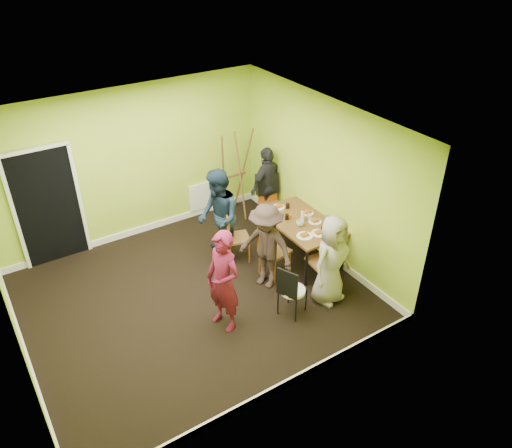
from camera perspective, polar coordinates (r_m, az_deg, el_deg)
The scene contains 28 objects.
ground at distance 8.05m, azimuth -7.15°, elevation -8.22°, with size 5.00×5.00×0.00m, color black.
room_walls at distance 7.48m, azimuth -7.96°, elevation -2.29°, with size 5.04×4.54×2.82m.
dining_table at distance 8.47m, azimuth 5.14°, elevation 0.04°, with size 0.90×1.50×0.75m.
chair_left_far at distance 8.49m, azimuth -2.64°, elevation -1.13°, with size 0.49×0.48×0.93m.
chair_left_near at distance 8.06m, azimuth 1.78°, elevation -2.74°, with size 0.49×0.49×1.01m.
chair_back_end at distance 9.44m, azimuth 1.39°, elevation 3.98°, with size 0.50×0.57×1.04m.
chair_front_end at distance 7.87m, azimuth 7.99°, elevation -4.02°, with size 0.46×0.47×1.02m.
chair_bentwood at distance 7.38m, azimuth 3.98°, elevation -7.43°, with size 0.45×0.45×0.88m.
easel at distance 9.73m, azimuth -2.33°, elevation 5.79°, with size 0.71×0.66×1.77m.
plate_near_left at distance 8.59m, azimuth 2.18°, elevation 1.09°, with size 0.25×0.25×0.01m, color white.
plate_near_right at distance 8.05m, azimuth 5.58°, elevation -1.37°, with size 0.26×0.26×0.01m, color white.
plate_far_back at distance 8.81m, azimuth 2.59°, elevation 1.94°, with size 0.23×0.23×0.01m, color white.
plate_far_front at distance 8.14m, azimuth 7.19°, elevation -1.06°, with size 0.25×0.25×0.01m, color white.
plate_wall_back at distance 8.67m, azimuth 5.88°, elevation 1.27°, with size 0.22×0.22×0.01m, color white.
plate_wall_front at distance 8.44m, azimuth 6.76°, elevation 0.28°, with size 0.22×0.22×0.01m, color white.
thermos at distance 8.40m, azimuth 5.37°, elevation 1.01°, with size 0.06×0.06×0.21m, color white.
blue_bottle at distance 8.33m, azimuth 8.14°, elevation 0.37°, with size 0.07×0.07×0.18m, color blue.
orange_bottle at distance 8.46m, azimuth 3.95°, elevation 0.81°, with size 0.04×0.04×0.09m, color #C66012.
glass_mid at distance 8.44m, azimuth 3.54°, elevation 0.81°, with size 0.07×0.07×0.10m, color black.
glass_back at distance 8.78m, azimuth 3.63°, elevation 2.07°, with size 0.07×0.07×0.09m, color black.
glass_front at distance 8.18m, azimuth 7.65°, elevation -0.58°, with size 0.06×0.06×0.09m, color black.
cup_a at distance 8.29m, azimuth 5.05°, elevation 0.09°, with size 0.13×0.13×0.10m, color white.
cup_b at distance 8.49m, azimuth 6.12°, elevation 0.83°, with size 0.09×0.09×0.09m, color white.
person_standing at distance 7.01m, azimuth -3.75°, elevation -6.58°, with size 0.58×0.38×1.59m, color maroon.
person_left_far at distance 8.34m, azimuth -4.32°, elevation 0.74°, with size 0.82×0.64×1.69m, color #132231.
person_left_near at distance 7.80m, azimuth 1.14°, elevation -2.61°, with size 0.95×0.55×1.47m, color #302120.
person_back_end at distance 9.54m, azimuth 1.33°, elevation 4.51°, with size 0.89×0.37×1.53m, color black.
person_front_end at distance 7.58m, azimuth 8.61°, elevation -4.11°, with size 0.72×0.47×1.48m, color gray.
Camera 1 is at (-2.45, -5.67, 5.15)m, focal length 35.00 mm.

